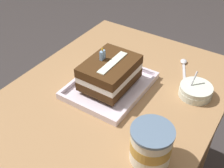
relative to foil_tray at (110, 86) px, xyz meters
name	(u,v)px	position (x,y,z in m)	size (l,w,h in m)	color
dining_table	(114,118)	(-0.02, -0.03, -0.14)	(0.93, 0.72, 0.74)	#9E754C
foil_tray	(110,86)	(0.00, 0.00, 0.00)	(0.31, 0.25, 0.02)	silver
birthday_cake	(110,72)	(0.00, 0.00, 0.06)	(0.20, 0.15, 0.14)	#422711
bowl_stack	(196,91)	(0.13, -0.28, 0.01)	(0.12, 0.12, 0.09)	silver
ice_cream_tub	(151,144)	(-0.20, -0.26, 0.05)	(0.12, 0.12, 0.11)	silver
serving_spoon_near_tray	(184,63)	(0.29, -0.17, 0.00)	(0.13, 0.07, 0.01)	silver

